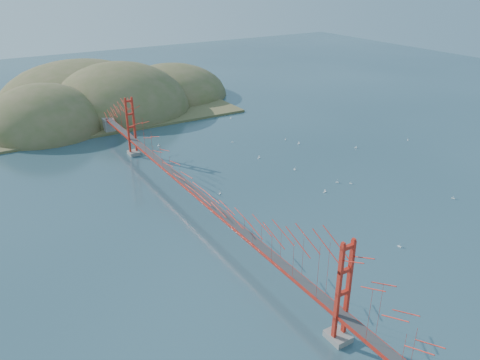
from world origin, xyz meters
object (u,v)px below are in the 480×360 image
sailboat_1 (337,182)px  sailboat_0 (351,183)px  sailboat_2 (325,192)px  bridge (200,174)px

sailboat_1 → sailboat_0: bearing=-42.1°
sailboat_2 → sailboat_1: (4.40, 1.82, -0.01)m
bridge → sailboat_0: 28.49m
sailboat_2 → sailboat_0: sailboat_2 is taller
sailboat_0 → sailboat_2: bearing=-177.6°
bridge → sailboat_0: (27.45, -3.26, -6.87)m
bridge → sailboat_2: bridge is taller
bridge → sailboat_1: bearing=-3.8°
sailboat_0 → sailboat_1: size_ratio=0.92×
sailboat_2 → sailboat_0: 6.14m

